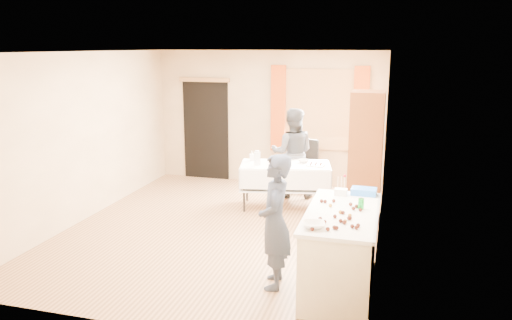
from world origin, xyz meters
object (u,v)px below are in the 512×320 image
(girl, at_px, (275,222))
(woman, at_px, (292,153))
(party_table, at_px, (285,181))
(chair, at_px, (304,175))
(counter, at_px, (341,250))
(cabinet, at_px, (366,156))

(girl, relative_size, woman, 0.95)
(party_table, xyz_separation_m, woman, (-0.01, 0.64, 0.36))
(party_table, relative_size, girl, 1.06)
(chair, relative_size, woman, 0.59)
(chair, height_order, woman, woman)
(counter, relative_size, girl, 1.06)
(girl, xyz_separation_m, woman, (-0.50, 3.47, 0.04))
(party_table, distance_m, woman, 0.73)
(cabinet, bearing_deg, chair, 131.77)
(counter, xyz_separation_m, girl, (-0.73, -0.14, 0.32))
(chair, bearing_deg, counter, -53.81)
(counter, distance_m, party_table, 2.96)
(party_table, height_order, chair, chair)
(chair, distance_m, woman, 0.71)
(cabinet, height_order, chair, cabinet)
(girl, height_order, woman, woman)
(counter, xyz_separation_m, woman, (-1.23, 3.34, 0.35))
(cabinet, relative_size, girl, 1.31)
(party_table, relative_size, chair, 1.70)
(cabinet, height_order, party_table, cabinet)
(cabinet, xyz_separation_m, girl, (-0.83, -2.61, -0.24))
(party_table, bearing_deg, chair, 71.07)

